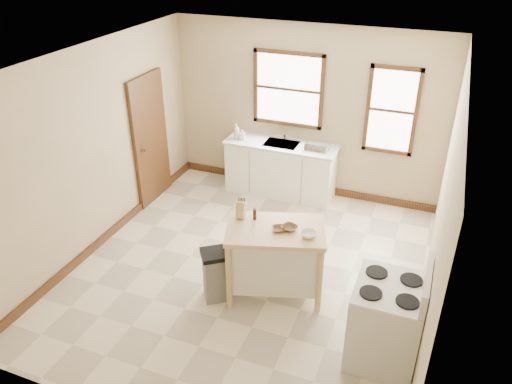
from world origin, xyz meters
TOP-DOWN VIEW (x-y plane):
  - floor at (0.00, 0.00)m, footprint 5.00×5.00m
  - ceiling at (0.00, 0.00)m, footprint 5.00×5.00m
  - wall_back at (0.00, 2.50)m, footprint 4.50×0.04m
  - wall_left at (-2.25, 0.00)m, footprint 0.04×5.00m
  - wall_right at (2.25, 0.00)m, footprint 0.04×5.00m
  - window_main at (-0.30, 2.48)m, footprint 1.17×0.06m
  - window_side at (1.35, 2.48)m, footprint 0.77×0.06m
  - door_left at (-2.21, 1.30)m, footprint 0.06×0.90m
  - baseboard_back at (0.00, 2.47)m, footprint 4.50×0.04m
  - baseboard_left at (-2.22, 0.00)m, footprint 0.04×5.00m
  - sink_counter at (-0.30, 2.20)m, footprint 1.86×0.62m
  - faucet at (-0.30, 2.38)m, footprint 0.03×0.03m
  - soap_bottle_a at (-1.07, 2.13)m, footprint 0.12×0.12m
  - soap_bottle_b at (-0.95, 2.12)m, footprint 0.09×0.09m
  - dish_rack at (0.31, 2.17)m, footprint 0.46×0.41m
  - kitchen_island at (0.47, -0.28)m, footprint 1.33×1.05m
  - knife_block at (-0.01, -0.20)m, footprint 0.11×0.11m
  - pepper_grinder at (0.16, -0.18)m, footprint 0.06×0.06m
  - bowl_a at (0.52, -0.31)m, footprint 0.22×0.22m
  - bowl_b at (0.63, -0.24)m, footprint 0.24×0.24m
  - bowl_c at (0.88, -0.30)m, footprint 0.26×0.26m
  - trash_bin at (-0.16, -0.63)m, footprint 0.46×0.45m
  - gas_stove at (1.89, -0.86)m, footprint 0.76×0.77m

SIDE VIEW (x-z plane):
  - floor at x=0.00m, z-range 0.00..0.00m
  - baseboard_back at x=0.00m, z-range 0.00..0.12m
  - baseboard_left at x=-2.22m, z-range 0.00..0.12m
  - trash_bin at x=-0.16m, z-range 0.00..0.69m
  - sink_counter at x=-0.30m, z-range 0.00..0.92m
  - kitchen_island at x=0.47m, z-range 0.00..0.95m
  - gas_stove at x=1.89m, z-range 0.00..1.21m
  - dish_rack at x=0.31m, z-range 0.92..1.02m
  - bowl_a at x=0.52m, z-range 0.95..0.99m
  - bowl_b at x=0.63m, z-range 0.95..1.00m
  - bowl_c at x=0.88m, z-range 0.95..1.01m
  - soap_bottle_b at x=-0.95m, z-range 0.92..1.09m
  - pepper_grinder at x=0.16m, z-range 0.95..1.10m
  - faucet at x=-0.30m, z-range 0.92..1.14m
  - soap_bottle_a at x=-1.07m, z-range 0.92..1.18m
  - door_left at x=-2.21m, z-range 0.00..2.10m
  - knife_block at x=-0.01m, z-range 0.95..1.15m
  - wall_back at x=0.00m, z-range 0.00..2.80m
  - wall_left at x=-2.25m, z-range 0.00..2.80m
  - wall_right at x=2.25m, z-range 0.00..2.80m
  - window_side at x=1.35m, z-range 0.92..2.29m
  - window_main at x=-0.30m, z-range 1.14..2.36m
  - ceiling at x=0.00m, z-range 2.80..2.80m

